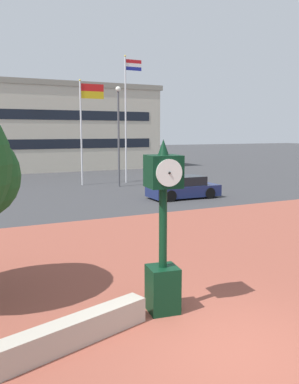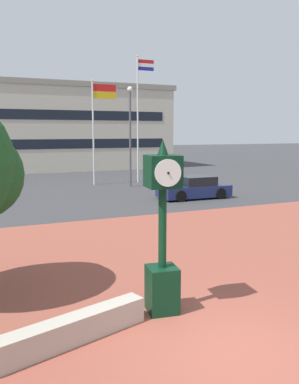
{
  "view_description": "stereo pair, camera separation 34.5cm",
  "coord_description": "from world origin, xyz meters",
  "px_view_note": "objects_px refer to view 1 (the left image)",
  "views": [
    {
      "loc": [
        -4.32,
        -5.46,
        3.82
      ],
      "look_at": [
        -0.52,
        2.25,
        2.55
      ],
      "focal_mm": 38.28,
      "sensor_mm": 36.0,
      "label": 1
    },
    {
      "loc": [
        -4.01,
        -5.61,
        3.82
      ],
      "look_at": [
        -0.52,
        2.25,
        2.55
      ],
      "focal_mm": 38.28,
      "sensor_mm": 36.0,
      "label": 2
    }
  ],
  "objects_px": {
    "flagpole_secondary": "(127,112)",
    "civic_building": "(25,127)",
    "car_street_mid": "(184,188)",
    "flagpole_primary": "(84,121)",
    "street_clock": "(163,235)",
    "street_lamp_post": "(118,126)"
  },
  "relations": [
    {
      "from": "flagpole_secondary",
      "to": "civic_building",
      "type": "relative_size",
      "value": 0.35
    },
    {
      "from": "car_street_mid",
      "to": "civic_building",
      "type": "bearing_deg",
      "value": 13.25
    },
    {
      "from": "flagpole_secondary",
      "to": "flagpole_primary",
      "type": "bearing_deg",
      "value": 180.0
    },
    {
      "from": "flagpole_primary",
      "to": "car_street_mid",
      "type": "bearing_deg",
      "value": -67.93
    },
    {
      "from": "street_clock",
      "to": "street_lamp_post",
      "type": "xyz_separation_m",
      "value": [
        6.74,
        19.17,
        2.5
      ]
    },
    {
      "from": "flagpole_secondary",
      "to": "street_lamp_post",
      "type": "relative_size",
      "value": 1.36
    },
    {
      "from": "street_clock",
      "to": "flagpole_primary",
      "type": "height_order",
      "value": "flagpole_primary"
    },
    {
      "from": "flagpole_primary",
      "to": "flagpole_secondary",
      "type": "xyz_separation_m",
      "value": [
        3.29,
        0.0,
        0.73
      ]
    },
    {
      "from": "street_clock",
      "to": "car_street_mid",
      "type": "relative_size",
      "value": 0.89
    },
    {
      "from": "flagpole_primary",
      "to": "street_lamp_post",
      "type": "distance_m",
      "value": 2.7
    },
    {
      "from": "civic_building",
      "to": "flagpole_primary",
      "type": "bearing_deg",
      "value": -83.97
    },
    {
      "from": "car_street_mid",
      "to": "flagpole_secondary",
      "type": "height_order",
      "value": "flagpole_secondary"
    },
    {
      "from": "street_clock",
      "to": "car_street_mid",
      "type": "xyz_separation_m",
      "value": [
        8.27,
        12.87,
        -1.11
      ]
    },
    {
      "from": "street_clock",
      "to": "street_lamp_post",
      "type": "relative_size",
      "value": 0.53
    },
    {
      "from": "car_street_mid",
      "to": "civic_building",
      "type": "relative_size",
      "value": 0.16
    },
    {
      "from": "street_clock",
      "to": "civic_building",
      "type": "height_order",
      "value": "civic_building"
    },
    {
      "from": "street_clock",
      "to": "flagpole_secondary",
      "type": "relative_size",
      "value": 0.39
    },
    {
      "from": "car_street_mid",
      "to": "flagpole_secondary",
      "type": "bearing_deg",
      "value": 1.73
    },
    {
      "from": "car_street_mid",
      "to": "flagpole_secondary",
      "type": "xyz_separation_m",
      "value": [
        -0.06,
        8.26,
        4.71
      ]
    },
    {
      "from": "street_clock",
      "to": "car_street_mid",
      "type": "bearing_deg",
      "value": 65.45
    },
    {
      "from": "flagpole_secondary",
      "to": "street_lamp_post",
      "type": "height_order",
      "value": "flagpole_secondary"
    },
    {
      "from": "street_clock",
      "to": "flagpole_primary",
      "type": "xyz_separation_m",
      "value": [
        4.92,
        21.12,
        2.87
      ]
    }
  ]
}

